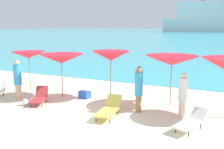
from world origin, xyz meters
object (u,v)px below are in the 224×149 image
Objects in this scene: umbrella_3 at (172,60)px; cruise_ship at (216,18)px; cooler_box at (85,95)px; beach_ball at (25,102)px; lounge_chair_3 at (191,121)px; beachgoer_3 at (18,79)px; beachgoer_2 at (139,89)px; umbrella_2 at (111,56)px; beachgoer_1 at (183,94)px; beachgoer_0 at (139,83)px; lounge_chair_1 at (109,109)px; lounge_chair_0 at (39,97)px; umbrella_1 at (61,59)px; umbrella_0 at (29,55)px.

cruise_ship is (-12.95, 173.31, 6.68)m from umbrella_3.
cooler_box is 0.01× the size of cruise_ship.
cooler_box is (1.69, 2.18, 0.02)m from beach_ball.
cruise_ship is at bearing 111.71° from lounge_chair_3.
beach_ball is at bearing 106.49° from beachgoer_3.
beachgoer_2 reaches higher than cooler_box.
beachgoer_1 is (3.61, -1.17, -1.14)m from umbrella_2.
lounge_chair_1 is at bearing 59.48° from beachgoer_0.
umbrella_2 is at bearing 59.62° from beachgoer_2.
lounge_chair_0 is 6.66m from lounge_chair_3.
umbrella_3 is at bearing 0.16° from umbrella_2.
beach_ball is 0.59× the size of cooler_box.
lounge_chair_0 is 0.87× the size of lounge_chair_1.
umbrella_1 reaches higher than beach_ball.
beachgoer_0 is 3.27× the size of cooler_box.
beachgoer_3 reaches higher than lounge_chair_3.
beachgoer_0 reaches higher than lounge_chair_0.
umbrella_2 reaches higher than lounge_chair_1.
lounge_chair_1 is at bearing -33.95° from cooler_box.
cruise_ship is at bearing 92.36° from beach_ball.
umbrella_3 is 1.48× the size of beachgoer_0.
umbrella_3 is 6.59m from beach_ball.
lounge_chair_0 is at bearing -93.61° from cruise_ship.
cruise_ship is at bearing 94.27° from umbrella_3.
beachgoer_3 is at bearing 167.37° from beachgoer_1.
umbrella_3 reaches higher than lounge_chair_3.
umbrella_3 is at bearing 102.24° from beachgoer_1.
beachgoer_3 is (-1.32, 0.07, 0.71)m from lounge_chair_0.
beachgoer_2 reaches higher than beachgoer_0.
umbrella_1 is 4.26m from beachgoer_2.
cooler_box is at bearing 17.62° from umbrella_1.
umbrella_1 is 4.33× the size of cooler_box.
beachgoer_0 is 2.71m from cooler_box.
umbrella_0 is 4.66m from umbrella_2.
beachgoer_1 is 3.43× the size of cooler_box.
beachgoer_2 is (-2.23, 0.95, 0.69)m from lounge_chair_3.
umbrella_2 reaches higher than umbrella_3.
cruise_ship reaches higher than beachgoer_2.
umbrella_2 is 1.33× the size of beachgoer_1.
umbrella_1 reaches higher than beachgoer_3.
beachgoer_1 is at bearing 13.44° from beach_ball.
lounge_chair_3 is at bearing 136.45° from beachgoer_3.
beachgoer_3 is at bearing 169.83° from lounge_chair_1.
lounge_chair_3 is 8.01m from beachgoer_3.
beach_ball is 2.76m from cooler_box.
umbrella_2 reaches higher than beach_ball.
lounge_chair_3 is 3.42× the size of cooler_box.
umbrella_0 is 6.14m from beachgoer_0.
beachgoer_0 is 173.76m from cruise_ship.
lounge_chair_1 is at bearing -92.45° from cruise_ship.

